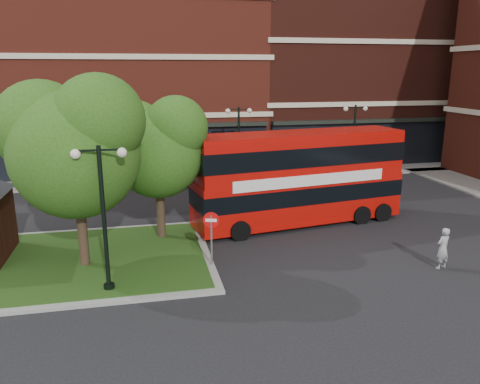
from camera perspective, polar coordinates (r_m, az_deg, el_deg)
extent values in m
plane|color=black|center=(17.05, 3.44, -10.62)|extent=(120.00, 120.00, 0.00)
cube|color=slate|center=(32.43, -4.35, 1.78)|extent=(44.00, 3.00, 0.12)
cube|color=maroon|center=(39.02, -18.21, 13.56)|extent=(26.00, 12.00, 14.00)
cube|color=#471911|center=(42.90, 13.49, 15.26)|extent=(18.00, 12.00, 16.00)
cube|color=gray|center=(19.61, -22.56, -8.11)|extent=(12.60, 7.60, 0.12)
cube|color=#19380F|center=(19.60, -22.56, -8.07)|extent=(12.00, 7.00, 0.15)
cylinder|color=#2D2116|center=(18.28, -18.78, -3.05)|extent=(0.36, 0.36, 3.92)
sphere|color=#204912|center=(17.73, -19.41, 4.30)|extent=(4.60, 4.60, 4.60)
sphere|color=#204912|center=(18.46, -22.96, 7.22)|extent=(3.45, 3.45, 3.45)
sphere|color=#204912|center=(17.01, -16.85, 8.39)|extent=(3.22, 3.22, 3.22)
cylinder|color=#2D2116|center=(20.61, -9.69, -1.14)|extent=(0.36, 0.36, 3.47)
sphere|color=#204912|center=(20.14, -9.94, 4.64)|extent=(3.80, 3.80, 3.80)
sphere|color=#204912|center=(20.57, -12.77, 6.98)|extent=(2.85, 2.85, 2.85)
sphere|color=#204912|center=(19.65, -7.81, 7.77)|extent=(2.66, 2.66, 2.66)
cylinder|color=black|center=(15.83, -16.23, -3.50)|extent=(0.14, 0.14, 5.00)
cylinder|color=black|center=(16.69, -15.65, -11.19)|extent=(0.36, 0.36, 0.30)
cube|color=black|center=(15.28, -16.85, 4.90)|extent=(1.40, 0.06, 0.06)
sphere|color=#F2EACC|center=(15.38, -19.43, 4.37)|extent=(0.32, 0.32, 0.32)
sphere|color=#F2EACC|center=(15.26, -14.20, 4.69)|extent=(0.32, 0.32, 0.32)
cylinder|color=black|center=(30.36, -0.16, 5.62)|extent=(0.14, 0.14, 5.00)
cylinder|color=black|center=(30.82, -0.15, 1.31)|extent=(0.36, 0.36, 0.30)
cube|color=black|center=(30.08, -0.16, 10.05)|extent=(1.40, 0.06, 0.06)
sphere|color=#F2EACC|center=(29.95, -1.49, 9.83)|extent=(0.32, 0.32, 0.32)
sphere|color=#F2EACC|center=(30.24, 1.16, 9.88)|extent=(0.32, 0.32, 0.32)
cylinder|color=black|center=(32.94, 13.66, 5.93)|extent=(0.14, 0.14, 5.00)
cylinder|color=black|center=(33.37, 13.42, 1.94)|extent=(0.36, 0.36, 0.30)
cube|color=black|center=(32.69, 13.91, 10.00)|extent=(1.40, 0.06, 0.06)
sphere|color=#F2EACC|center=(32.40, 12.77, 9.85)|extent=(0.32, 0.32, 0.32)
sphere|color=#F2EACC|center=(33.00, 15.01, 9.80)|extent=(0.32, 0.32, 0.32)
cube|color=#AF0C07|center=(22.71, 7.16, -0.45)|extent=(10.48, 3.93, 1.95)
cube|color=#AF0C07|center=(22.29, 7.32, 4.41)|extent=(10.37, 3.89, 1.95)
cube|color=black|center=(22.27, 7.33, 4.65)|extent=(10.48, 3.93, 0.88)
cube|color=silver|center=(21.46, 8.75, 1.42)|extent=(7.59, 1.26, 0.51)
imported|color=#949497|center=(19.21, 23.50, -6.31)|extent=(0.66, 0.52, 1.60)
imported|color=#AAADB1|center=(30.37, -3.64, 2.16)|extent=(4.25, 1.87, 1.42)
imported|color=silver|center=(31.22, 1.64, 2.58)|extent=(4.61, 2.03, 1.47)
cylinder|color=slate|center=(17.65, -3.50, -6.05)|extent=(0.08, 0.08, 2.08)
cylinder|color=red|center=(17.37, -3.54, -3.43)|extent=(0.59, 0.22, 0.60)
cube|color=white|center=(17.37, -3.54, -3.43)|extent=(0.42, 0.16, 0.11)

